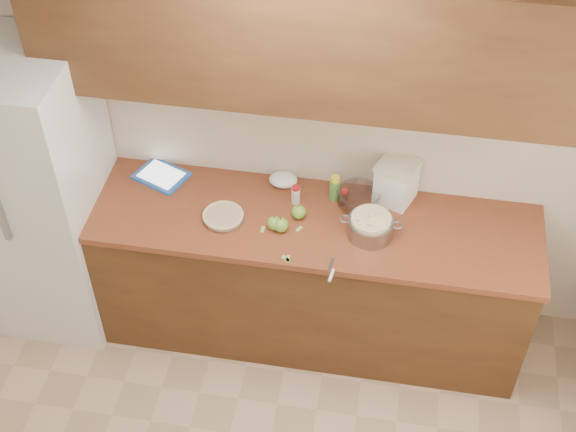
% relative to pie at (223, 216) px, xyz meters
% --- Properties ---
extents(room_shell, '(3.60, 3.60, 3.60)m').
position_rel_pie_xyz_m(room_shell, '(0.37, -1.41, 0.36)').
color(room_shell, tan).
rests_on(room_shell, ground).
extents(counter_run, '(2.64, 0.68, 0.92)m').
position_rel_pie_xyz_m(counter_run, '(0.37, 0.07, -0.48)').
color(counter_run, '#543217').
rests_on(counter_run, ground).
extents(upper_cabinets, '(2.60, 0.34, 0.70)m').
position_rel_pie_xyz_m(upper_cabinets, '(0.37, 0.22, 1.01)').
color(upper_cabinets, '#57361A').
rests_on(upper_cabinets, room_shell).
extents(fridge, '(0.70, 0.70, 1.80)m').
position_rel_pie_xyz_m(fridge, '(-1.07, 0.03, -0.04)').
color(fridge, silver).
rests_on(fridge, ground).
extents(pie, '(0.23, 0.23, 0.04)m').
position_rel_pie_xyz_m(pie, '(0.00, 0.00, 0.00)').
color(pie, silver).
rests_on(pie, counter_run).
extents(colander, '(0.33, 0.24, 0.12)m').
position_rel_pie_xyz_m(colander, '(0.78, 0.02, 0.04)').
color(colander, gray).
rests_on(colander, counter_run).
extents(flour_canister, '(0.26, 0.26, 0.25)m').
position_rel_pie_xyz_m(flour_canister, '(0.89, 0.31, 0.11)').
color(flour_canister, white).
rests_on(flour_canister, counter_run).
extents(tablet, '(0.34, 0.30, 0.02)m').
position_rel_pie_xyz_m(tablet, '(-0.42, 0.27, -0.01)').
color(tablet, blue).
rests_on(tablet, counter_run).
extents(paring_knife, '(0.04, 0.17, 0.02)m').
position_rel_pie_xyz_m(paring_knife, '(0.62, -0.29, -0.01)').
color(paring_knife, gray).
rests_on(paring_knife, counter_run).
extents(lemon_bottle, '(0.06, 0.06, 0.16)m').
position_rel_pie_xyz_m(lemon_bottle, '(0.56, 0.26, 0.06)').
color(lemon_bottle, '#4C8C38').
rests_on(lemon_bottle, counter_run).
extents(cinnamon_shaker, '(0.05, 0.05, 0.12)m').
position_rel_pie_xyz_m(cinnamon_shaker, '(0.36, 0.19, 0.04)').
color(cinnamon_shaker, beige).
rests_on(cinnamon_shaker, counter_run).
extents(vanilla_bottle, '(0.04, 0.04, 0.10)m').
position_rel_pie_xyz_m(vanilla_bottle, '(0.62, 0.22, 0.03)').
color(vanilla_bottle, black).
rests_on(vanilla_bottle, counter_run).
extents(mixing_bowl, '(0.24, 0.24, 0.09)m').
position_rel_pie_xyz_m(mixing_bowl, '(0.70, 0.24, 0.03)').
color(mixing_bowl, silver).
rests_on(mixing_bowl, counter_run).
extents(paper_towel, '(0.18, 0.16, 0.07)m').
position_rel_pie_xyz_m(paper_towel, '(0.27, 0.33, 0.01)').
color(paper_towel, white).
rests_on(paper_towel, counter_run).
extents(apple_left, '(0.08, 0.08, 0.09)m').
position_rel_pie_xyz_m(apple_left, '(0.28, -0.02, 0.02)').
color(apple_left, '#6C9E30').
rests_on(apple_left, counter_run).
extents(apple_center, '(0.08, 0.08, 0.09)m').
position_rel_pie_xyz_m(apple_center, '(0.39, 0.08, 0.02)').
color(apple_center, '#6C9E30').
rests_on(apple_center, counter_run).
extents(apple_front, '(0.08, 0.08, 0.09)m').
position_rel_pie_xyz_m(apple_front, '(0.32, -0.03, 0.02)').
color(apple_front, '#6C9E30').
rests_on(apple_front, counter_run).
extents(peel_a, '(0.04, 0.05, 0.00)m').
position_rel_pie_xyz_m(peel_a, '(0.41, -0.01, -0.02)').
color(peel_a, '#97C05D').
rests_on(peel_a, counter_run).
extents(peel_b, '(0.02, 0.05, 0.00)m').
position_rel_pie_xyz_m(peel_b, '(0.22, -0.04, -0.02)').
color(peel_b, '#97C05D').
rests_on(peel_b, counter_run).
extents(peel_c, '(0.05, 0.05, 0.00)m').
position_rel_pie_xyz_m(peel_c, '(0.38, -0.23, -0.02)').
color(peel_c, '#97C05D').
rests_on(peel_c, counter_run).
extents(peel_d, '(0.02, 0.05, 0.00)m').
position_rel_pie_xyz_m(peel_d, '(0.39, -0.23, -0.02)').
color(peel_d, '#97C05D').
rests_on(peel_d, counter_run).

